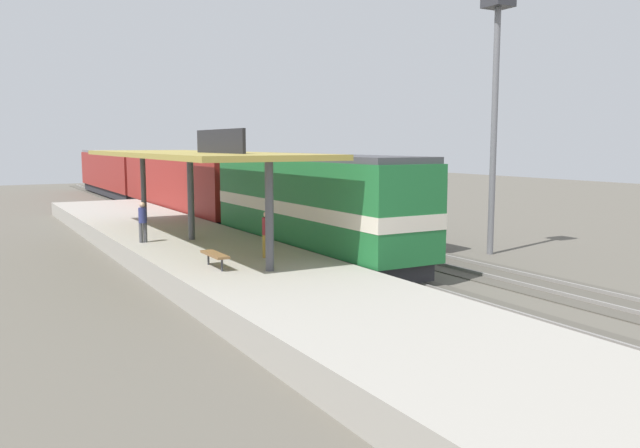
{
  "coord_description": "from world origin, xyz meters",
  "views": [
    {
      "loc": [
        -13.43,
        -26.85,
        5.06
      ],
      "look_at": [
        -1.38,
        -5.68,
        2.0
      ],
      "focal_mm": 35.99,
      "sensor_mm": 36.0,
      "label": 1
    }
  ],
  "objects": [
    {
      "name": "person_walking",
      "position": [
        -6.66,
        0.18,
        1.85
      ],
      "size": [
        0.34,
        0.34,
        1.71
      ],
      "color": "#4C4C51",
      "rests_on": "platform"
    },
    {
      "name": "person_waiting",
      "position": [
        -3.62,
        -5.67,
        1.85
      ],
      "size": [
        0.34,
        0.34,
        1.71
      ],
      "color": "olive",
      "rests_on": "platform"
    },
    {
      "name": "light_mast",
      "position": [
        7.8,
        -5.4,
        8.4
      ],
      "size": [
        1.1,
        1.1,
        11.7
      ],
      "color": "slate",
      "rests_on": "ground"
    },
    {
      "name": "track_far",
      "position": [
        4.6,
        0.0,
        0.03
      ],
      "size": [
        3.2,
        110.0,
        0.16
      ],
      "color": "#4E4941",
      "rests_on": "ground"
    },
    {
      "name": "track_near",
      "position": [
        0.0,
        0.0,
        0.03
      ],
      "size": [
        3.2,
        110.0,
        0.16
      ],
      "color": "#4E4941",
      "rests_on": "ground"
    },
    {
      "name": "platform",
      "position": [
        -4.6,
        0.0,
        0.45
      ],
      "size": [
        6.0,
        44.0,
        0.9
      ],
      "primitive_type": "cube",
      "color": "#9E998E",
      "rests_on": "ground"
    },
    {
      "name": "locomotive",
      "position": [
        0.0,
        -2.48,
        2.41
      ],
      "size": [
        2.93,
        14.43,
        4.44
      ],
      "color": "#28282D",
      "rests_on": "track_near"
    },
    {
      "name": "platform_bench",
      "position": [
        -6.0,
        -6.65,
        1.34
      ],
      "size": [
        0.44,
        1.7,
        0.5
      ],
      "color": "#333338",
      "rests_on": "platform"
    },
    {
      "name": "ground_plane",
      "position": [
        2.0,
        0.0,
        0.0
      ],
      "size": [
        120.0,
        120.0,
        0.0
      ],
      "primitive_type": "plane",
      "color": "#5B564C"
    },
    {
      "name": "freight_car",
      "position": [
        4.6,
        1.56,
        1.97
      ],
      "size": [
        2.8,
        12.0,
        3.54
      ],
      "color": "#28282D",
      "rests_on": "track_far"
    },
    {
      "name": "passenger_carriage_rear",
      "position": [
        0.0,
        36.32,
        2.31
      ],
      "size": [
        2.9,
        20.0,
        4.24
      ],
      "color": "#28282D",
      "rests_on": "track_near"
    },
    {
      "name": "station_canopy",
      "position": [
        -4.6,
        -0.09,
        4.53
      ],
      "size": [
        5.2,
        18.0,
        4.7
      ],
      "color": "#47474C",
      "rests_on": "platform"
    },
    {
      "name": "passenger_carriage_front",
      "position": [
        0.0,
        15.52,
        2.31
      ],
      "size": [
        2.9,
        20.0,
        4.24
      ],
      "color": "#28282D",
      "rests_on": "track_near"
    }
  ]
}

